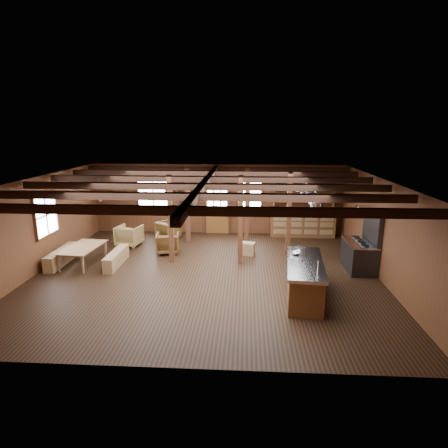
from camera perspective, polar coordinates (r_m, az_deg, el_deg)
The scene contains 22 objects.
room at distance 10.73m, azimuth -2.90°, elevation -0.64°, with size 10.04×9.04×2.84m.
ceiling_joists at distance 10.65m, azimuth -2.88°, elevation 6.27°, with size 9.80×8.82×0.18m.
timber_posts at distance 12.71m, azimuth 0.45°, elevation 1.75°, with size 3.95×2.35×2.80m.
back_door at distance 15.16m, azimuth -1.05°, elevation 1.82°, with size 1.02×0.08×2.15m.
window_back_left at distance 15.45m, azimuth -10.75°, elevation 4.53°, with size 1.32×0.06×1.32m.
window_back_right at distance 14.99m, azimuth 3.92°, elevation 4.45°, with size 1.02×0.06×1.32m.
window_left at distance 12.68m, azimuth -25.53°, elevation 1.23°, with size 0.14×1.24×1.32m.
notice_boards at distance 15.21m, azimuth -6.72°, elevation 4.68°, with size 1.08×0.03×0.90m.
back_counter at distance 15.11m, azimuth 11.85°, elevation 0.38°, with size 2.55×0.60×2.45m.
pendant_lamps at distance 11.96m, azimuth -13.23°, elevation 4.73°, with size 1.86×2.36×0.66m.
pot_rack at distance 11.00m, azimuth 12.94°, elevation 4.11°, with size 0.42×3.00×0.44m.
kitchen_island at distance 9.79m, azimuth 12.15°, elevation -8.18°, with size 1.13×2.58×1.20m.
step_stool at distance 12.74m, azimuth 3.70°, elevation -3.78°, with size 0.48×0.34×0.43m, color olive.
commercial_range at distance 12.04m, azimuth 20.15°, elevation -3.77°, with size 0.79×1.51×1.86m.
dining_table at distance 12.60m, azimuth -20.51°, elevation -4.53°, with size 1.66×0.93×0.59m, color #946943.
bench_wall at distance 12.94m, azimuth -23.54°, elevation -4.60°, with size 0.32×1.72×0.47m, color olive.
bench_aisle at distance 12.25m, azimuth -16.09°, elevation -5.04°, with size 0.31×1.63×0.45m, color olive.
armchair_a at distance 13.01m, azimuth -8.57°, elevation -2.90°, with size 0.75×0.77×0.70m, color brown.
armchair_b at distance 14.66m, azimuth -8.47°, elevation -0.92°, with size 0.74×0.76×0.69m, color brown.
armchair_c at distance 14.09m, azimuth -14.23°, elevation -1.71°, with size 0.81×0.83×0.76m, color olive.
counter_pot at distance 10.23m, azimuth 11.65°, elevation -3.91°, with size 0.27×0.27×0.16m, color silver.
bowl at distance 10.09m, azimuth 10.68°, elevation -4.42°, with size 0.27×0.27×0.07m, color silver.
Camera 1 is at (1.16, -10.30, 4.19)m, focal length 30.00 mm.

